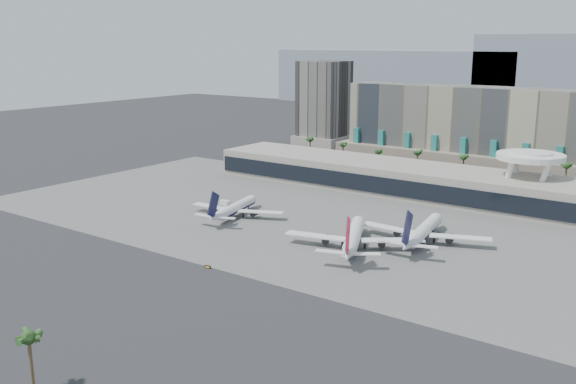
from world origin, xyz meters
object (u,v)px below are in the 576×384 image
Objects in this scene: airliner_left at (235,208)px; service_vehicle_a at (225,203)px; service_vehicle_b at (347,254)px; taxiway_sign at (208,267)px; airliner_right at (423,231)px; airliner_centre at (354,237)px.

airliner_left reaches higher than service_vehicle_a.
service_vehicle_b is 42.27m from taxiway_sign.
airliner_right is at bearing 45.00° from taxiway_sign.
service_vehicle_a is at bearing 116.55° from taxiway_sign.
service_vehicle_b is (2.35, -7.88, -3.21)m from airliner_centre.
airliner_left is 55.31m from airliner_centre.
airliner_left is 55.92m from taxiway_sign.
airliner_left is 0.89× the size of airliner_centre.
airliner_left is 18.30m from service_vehicle_a.
service_vehicle_b is at bearing -124.57° from airliner_right.
airliner_centre is 14.08× the size of service_vehicle_b.
service_vehicle_b reaches higher than taxiway_sign.
taxiway_sign is (29.98, -47.12, -2.92)m from airliner_left.
airliner_right reaches higher than service_vehicle_b.
service_vehicle_a is (-84.39, -1.06, -2.88)m from airliner_right.
service_vehicle_a is at bearing 129.89° from airliner_left.
airliner_centre is 21.10× the size of taxiway_sign.
airliner_centre is 24.07m from airliner_right.
service_vehicle_b is (-12.63, -26.72, -3.10)m from airliner_right.
airliner_right reaches higher than airliner_left.
airliner_right is at bearing 1.20° from service_vehicle_a.
airliner_right reaches higher than service_vehicle_a.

